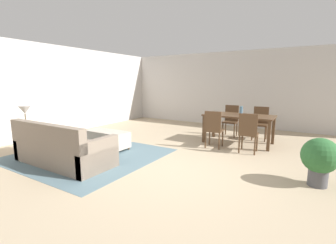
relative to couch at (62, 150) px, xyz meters
name	(u,v)px	position (x,y,z in m)	size (l,w,h in m)	color
ground_plane	(170,168)	(1.94, 0.92, -0.29)	(10.80, 10.80, 0.00)	tan
wall_back	(241,89)	(1.94, 5.92, 1.06)	(9.00, 0.12, 2.70)	beige
wall_left	(49,91)	(-2.56, 1.42, 1.06)	(0.12, 11.00, 2.70)	beige
area_rug	(89,155)	(-0.02, 0.65, -0.28)	(3.00, 2.80, 0.01)	slate
couch	(62,150)	(0.00, 0.00, 0.00)	(2.09, 0.89, 0.86)	gray
ottoman_table	(108,139)	(-0.03, 1.26, -0.04)	(1.09, 0.48, 0.44)	#B7AD9E
side_table	(27,134)	(-1.35, 0.06, 0.15)	(0.40, 0.40, 0.56)	olive
table_lamp	(25,111)	(-1.35, 0.06, 0.68)	(0.26, 0.26, 0.52)	brown
dining_table	(239,118)	(2.54, 3.43, 0.38)	(1.75, 0.87, 0.76)	#513823
dining_chair_near_left	(214,127)	(2.15, 2.64, 0.23)	(0.43, 0.43, 0.92)	#513823
dining_chair_near_right	(248,131)	(2.98, 2.64, 0.23)	(0.42, 0.42, 0.92)	#513823
dining_chair_far_left	(231,119)	(2.12, 4.20, 0.23)	(0.42, 0.42, 0.92)	#513823
dining_chair_far_right	(260,121)	(2.96, 4.20, 0.23)	(0.43, 0.43, 0.92)	#513823
vase_centerpiece	(241,111)	(2.58, 3.48, 0.58)	(0.08, 0.08, 0.22)	slate
potted_plant	(320,158)	(4.33, 1.44, 0.17)	(0.55, 0.55, 0.77)	#4C4C51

